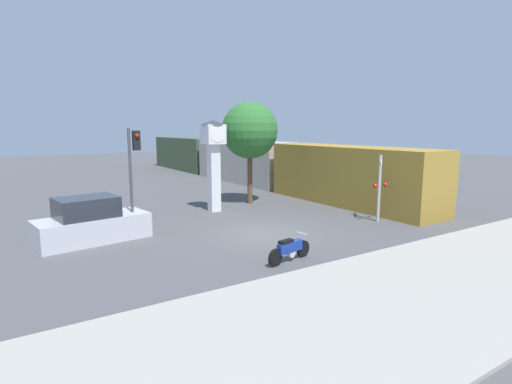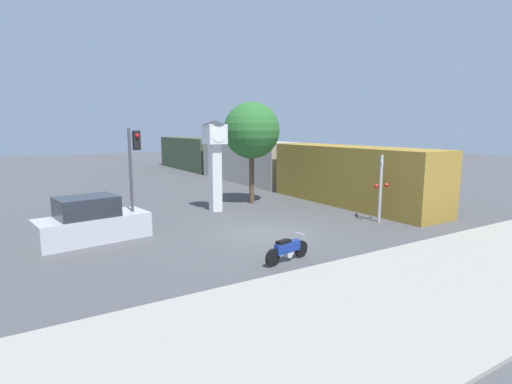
{
  "view_description": "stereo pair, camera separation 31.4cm",
  "coord_description": "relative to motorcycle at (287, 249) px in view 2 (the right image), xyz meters",
  "views": [
    {
      "loc": [
        -9.15,
        -13.68,
        4.46
      ],
      "look_at": [
        0.31,
        1.02,
        1.65
      ],
      "focal_mm": 28.0,
      "sensor_mm": 36.0,
      "label": 1
    },
    {
      "loc": [
        -8.88,
        -13.85,
        4.46
      ],
      "look_at": [
        0.31,
        1.02,
        1.65
      ],
      "focal_mm": 28.0,
      "sensor_mm": 36.0,
      "label": 2
    }
  ],
  "objects": [
    {
      "name": "traffic_light",
      "position": [
        -3.35,
        6.18,
        2.63
      ],
      "size": [
        0.5,
        0.35,
        4.45
      ],
      "color": "#47474C",
      "rests_on": "ground_plane"
    },
    {
      "name": "railroad_crossing_signal",
      "position": [
        7.16,
        2.34,
        1.34
      ],
      "size": [
        0.9,
        0.82,
        3.2
      ],
      "color": "#B7B7BC",
      "rests_on": "ground_plane"
    },
    {
      "name": "ground_plane",
      "position": [
        1.19,
        3.41,
        -0.42
      ],
      "size": [
        120.0,
        120.0,
        0.0
      ],
      "primitive_type": "plane",
      "color": "#4C4C4F"
    },
    {
      "name": "sidewalk_strip",
      "position": [
        1.19,
        -4.0,
        -0.37
      ],
      "size": [
        36.0,
        6.0,
        0.1
      ],
      "color": "#9E998E",
      "rests_on": "ground_plane"
    },
    {
      "name": "freight_train",
      "position": [
        9.29,
        18.44,
        1.28
      ],
      "size": [
        2.8,
        35.77,
        3.4
      ],
      "color": "olive",
      "rests_on": "ground_plane"
    },
    {
      "name": "motorcycle",
      "position": [
        0.0,
        0.0,
        0.0
      ],
      "size": [
        1.97,
        0.57,
        0.88
      ],
      "rotation": [
        0.0,
        0.0,
        0.19
      ],
      "color": "black",
      "rests_on": "ground_plane"
    },
    {
      "name": "clock_tower",
      "position": [
        1.61,
        8.76,
        2.79
      ],
      "size": [
        1.24,
        1.24,
        4.85
      ],
      "color": "white",
      "rests_on": "ground_plane"
    },
    {
      "name": "parked_car",
      "position": [
        -5.13,
        6.19,
        0.33
      ],
      "size": [
        4.42,
        2.4,
        1.8
      ],
      "rotation": [
        0.0,
        0.0,
        0.15
      ],
      "color": "silver",
      "rests_on": "ground_plane"
    },
    {
      "name": "street_tree",
      "position": [
        4.45,
        9.68,
        3.87
      ],
      "size": [
        3.28,
        3.28,
        5.96
      ],
      "color": "brown",
      "rests_on": "ground_plane"
    }
  ]
}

